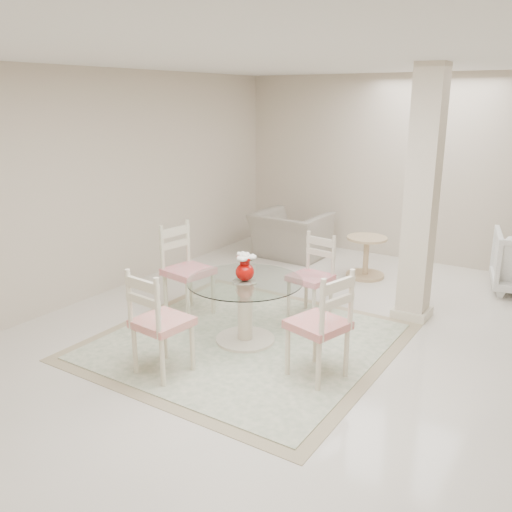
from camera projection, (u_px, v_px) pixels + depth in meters
The scene contains 12 objects.
ground at pixel (320, 349), 5.29m from camera, with size 7.00×7.00×0.00m, color silver.
room_shell at pixel (327, 157), 4.77m from camera, with size 6.02×7.02×2.71m.
column at pixel (422, 197), 5.70m from camera, with size 0.30×0.30×2.70m, color beige.
area_rug at pixel (245, 341), 5.44m from camera, with size 2.77×2.77×0.02m.
dining_table at pixel (245, 311), 5.35m from camera, with size 1.13×1.13×0.65m.
red_vase at pixel (245, 267), 5.22m from camera, with size 0.21×0.20×0.28m.
dining_chair_east at pixel (324, 318), 4.55m from camera, with size 0.54×0.54×1.10m.
dining_chair_north at pixel (314, 270), 5.95m from camera, with size 0.46×0.46×1.02m.
dining_chair_west at pixel (184, 263), 5.99m from camera, with size 0.52×0.52×1.14m.
dining_chair_south at pixel (156, 316), 4.62m from camera, with size 0.47×0.47×1.08m.
recliner_taupe at pixel (291, 235), 8.27m from camera, with size 1.05×0.92×0.68m, color gray.
side_table at pixel (366, 259), 7.35m from camera, with size 0.54×0.54×0.56m.
Camera 1 is at (2.09, -4.39, 2.36)m, focal length 38.00 mm.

